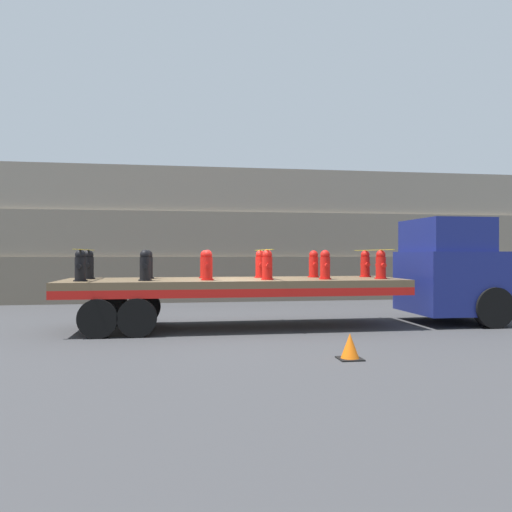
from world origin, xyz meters
TOP-DOWN VIEW (x-y plane):
  - ground_plane at (0.00, 0.00)m, footprint 120.00×120.00m
  - rock_cliff at (0.00, 8.67)m, footprint 60.00×3.30m
  - truck_cab at (6.24, 0.00)m, footprint 2.52×2.58m
  - flatbed_trailer at (-0.53, 0.00)m, footprint 8.79×2.63m
  - fire_hydrant_black_near_0 at (-3.80, -0.56)m, footprint 0.33×0.49m
  - fire_hydrant_black_far_0 at (-3.80, 0.56)m, footprint 0.33×0.49m
  - fire_hydrant_black_near_1 at (-2.28, -0.56)m, footprint 0.33×0.49m
  - fire_hydrant_black_far_1 at (-2.28, 0.56)m, footprint 0.33×0.49m
  - fire_hydrant_red_near_2 at (-0.76, -0.56)m, footprint 0.33×0.49m
  - fire_hydrant_red_far_2 at (-0.76, 0.56)m, footprint 0.33×0.49m
  - fire_hydrant_red_near_3 at (0.76, -0.56)m, footprint 0.33×0.49m
  - fire_hydrant_red_far_3 at (0.76, 0.56)m, footprint 0.33×0.49m
  - fire_hydrant_red_near_4 at (2.28, -0.56)m, footprint 0.33×0.49m
  - fire_hydrant_red_far_4 at (2.28, 0.56)m, footprint 0.33×0.49m
  - fire_hydrant_red_near_5 at (3.80, -0.56)m, footprint 0.33×0.49m
  - fire_hydrant_red_far_5 at (3.80, 0.56)m, footprint 0.33×0.49m
  - cargo_strap_rear at (-3.80, 0.00)m, footprint 0.05×2.73m
  - cargo_strap_middle at (0.76, 0.00)m, footprint 0.05×2.73m
  - cargo_strap_front at (3.80, 0.00)m, footprint 0.05×2.73m
  - traffic_cone at (1.63, -4.27)m, footprint 0.44×0.44m

SIDE VIEW (x-z plane):
  - ground_plane at x=0.00m, z-range 0.00..0.00m
  - traffic_cone at x=1.63m, z-range -0.01..0.47m
  - flatbed_trailer at x=-0.53m, z-range 0.40..1.68m
  - truck_cab at x=6.24m, z-range -0.01..2.90m
  - fire_hydrant_black_near_0 at x=-3.80m, z-range 1.26..2.02m
  - fire_hydrant_black_far_0 at x=-3.80m, z-range 1.26..2.02m
  - fire_hydrant_black_near_1 at x=-2.28m, z-range 1.26..2.02m
  - fire_hydrant_black_far_1 at x=-2.28m, z-range 1.26..2.02m
  - fire_hydrant_red_near_2 at x=-0.76m, z-range 1.26..2.02m
  - fire_hydrant_red_far_2 at x=-0.76m, z-range 1.26..2.02m
  - fire_hydrant_red_near_3 at x=0.76m, z-range 1.26..2.02m
  - fire_hydrant_red_far_3 at x=0.76m, z-range 1.26..2.02m
  - fire_hydrant_red_near_4 at x=2.28m, z-range 1.26..2.02m
  - fire_hydrant_red_far_4 at x=2.28m, z-range 1.26..2.02m
  - fire_hydrant_red_near_5 at x=3.80m, z-range 1.26..2.02m
  - fire_hydrant_red_far_5 at x=3.80m, z-range 1.26..2.02m
  - cargo_strap_rear at x=-3.80m, z-range 2.04..2.05m
  - cargo_strap_middle at x=0.76m, z-range 2.04..2.05m
  - cargo_strap_front at x=3.80m, z-range 2.04..2.05m
  - rock_cliff at x=0.00m, z-range 0.00..5.49m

